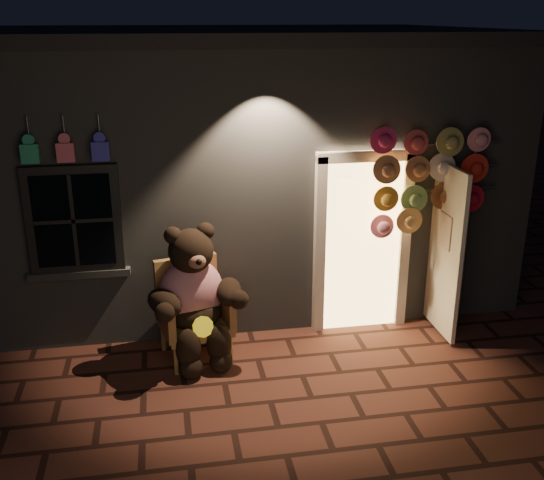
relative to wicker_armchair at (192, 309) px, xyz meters
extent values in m
plane|color=#542A20|center=(0.69, -1.12, -0.54)|extent=(60.00, 60.00, 0.00)
cube|color=slate|center=(0.69, 2.88, 1.11)|extent=(7.00, 5.00, 3.30)
cube|color=black|center=(0.69, 2.88, 2.84)|extent=(7.30, 5.30, 0.16)
cube|color=black|center=(-1.21, 0.34, 1.01)|extent=(1.00, 0.10, 1.20)
cube|color=black|center=(-1.21, 0.31, 1.01)|extent=(0.82, 0.06, 1.02)
cube|color=slate|center=(-1.21, 0.34, 0.38)|extent=(1.10, 0.14, 0.08)
cube|color=#EBBF6A|center=(2.04, 0.36, 0.51)|extent=(0.92, 0.10, 2.10)
cube|color=beige|center=(1.52, 0.32, 0.51)|extent=(0.12, 0.12, 2.20)
cube|color=beige|center=(2.56, 0.32, 0.51)|extent=(0.12, 0.12, 2.20)
cube|color=beige|center=(2.04, 0.32, 1.59)|extent=(1.16, 0.12, 0.12)
cube|color=beige|center=(2.94, -0.02, 0.51)|extent=(0.05, 0.80, 2.00)
cube|color=#278F63|center=(-1.56, 0.26, 1.76)|extent=(0.18, 0.07, 0.20)
cylinder|color=#59595E|center=(-1.56, 0.32, 2.01)|extent=(0.02, 0.02, 0.25)
cube|color=#CF5567|center=(-1.21, 0.26, 1.76)|extent=(0.18, 0.07, 0.20)
cylinder|color=#59595E|center=(-1.21, 0.32, 2.01)|extent=(0.02, 0.02, 0.25)
cube|color=#312EA2|center=(-0.86, 0.26, 1.76)|extent=(0.18, 0.07, 0.20)
cylinder|color=#59595E|center=(-0.86, 0.32, 2.01)|extent=(0.02, 0.02, 0.25)
cube|color=#AB8942|center=(0.02, -0.09, -0.17)|extent=(0.84, 0.80, 0.10)
cube|color=#AB8942|center=(-0.05, 0.21, 0.19)|extent=(0.71, 0.24, 0.71)
cube|color=#AB8942|center=(-0.30, -0.18, 0.04)|extent=(0.22, 0.61, 0.41)
cube|color=#AB8942|center=(0.35, -0.03, 0.04)|extent=(0.22, 0.61, 0.41)
cylinder|color=#AB8942|center=(-0.21, -0.43, -0.38)|extent=(0.05, 0.05, 0.33)
cylinder|color=#AB8942|center=(0.38, -0.30, -0.38)|extent=(0.05, 0.05, 0.33)
cylinder|color=#AB8942|center=(-0.34, 0.12, -0.38)|extent=(0.05, 0.05, 0.33)
cylinder|color=#AB8942|center=(0.25, 0.26, -0.38)|extent=(0.05, 0.05, 0.33)
ellipsoid|color=red|center=(0.00, -0.03, 0.23)|extent=(0.82, 0.72, 0.75)
ellipsoid|color=black|center=(0.02, -0.12, 0.01)|extent=(0.69, 0.62, 0.35)
sphere|color=black|center=(0.01, -0.09, 0.72)|extent=(0.58, 0.58, 0.48)
sphere|color=black|center=(-0.17, -0.10, 0.91)|extent=(0.19, 0.19, 0.19)
sphere|color=black|center=(0.17, -0.02, 0.91)|extent=(0.19, 0.19, 0.19)
ellipsoid|color=#915C42|center=(0.06, -0.30, 0.68)|extent=(0.21, 0.17, 0.15)
ellipsoid|color=black|center=(-0.30, -0.34, 0.26)|extent=(0.50, 0.56, 0.27)
ellipsoid|color=black|center=(0.40, -0.18, 0.26)|extent=(0.33, 0.52, 0.27)
ellipsoid|color=black|center=(-0.08, -0.46, -0.24)|extent=(0.27, 0.27, 0.46)
ellipsoid|color=black|center=(0.25, -0.39, -0.24)|extent=(0.27, 0.27, 0.46)
sphere|color=black|center=(-0.06, -0.52, -0.43)|extent=(0.25, 0.25, 0.25)
sphere|color=black|center=(0.26, -0.45, -0.43)|extent=(0.25, 0.25, 0.25)
cylinder|color=yellow|center=(0.09, -0.42, -0.01)|extent=(0.25, 0.14, 0.22)
cylinder|color=#59595E|center=(3.33, 0.26, 0.68)|extent=(0.04, 0.04, 2.44)
cylinder|color=#59595E|center=(3.06, 0.24, 1.71)|extent=(1.08, 0.03, 0.03)
cylinder|color=#59595E|center=(3.06, 0.24, 1.44)|extent=(1.08, 0.03, 0.03)
cylinder|color=#59595E|center=(3.06, 0.24, 1.17)|extent=(1.08, 0.03, 0.03)
cylinder|color=#BC2659|center=(2.19, 0.18, 1.76)|extent=(0.31, 0.11, 0.31)
cylinder|color=#CC4644|center=(2.55, 0.15, 1.76)|extent=(0.31, 0.11, 0.31)
cylinder|color=#A2994C|center=(2.91, 0.12, 1.76)|extent=(0.31, 0.11, 0.31)
cylinder|color=pink|center=(3.27, 0.18, 1.76)|extent=(0.31, 0.11, 0.31)
cylinder|color=#C57F4F|center=(2.19, 0.15, 1.44)|extent=(0.31, 0.11, 0.31)
cylinder|color=#C07849|center=(2.55, 0.12, 1.44)|extent=(0.31, 0.11, 0.31)
cylinder|color=beige|center=(2.91, 0.18, 1.44)|extent=(0.31, 0.11, 0.31)
cylinder|color=#FF311F|center=(3.27, 0.15, 1.44)|extent=(0.31, 0.11, 0.31)
cylinder|color=gold|center=(2.19, 0.12, 1.13)|extent=(0.31, 0.11, 0.31)
cylinder|color=#74A664|center=(2.55, 0.18, 1.13)|extent=(0.31, 0.11, 0.31)
cylinder|color=brown|center=(2.91, 0.15, 1.13)|extent=(0.31, 0.11, 0.31)
cylinder|color=red|center=(3.27, 0.12, 1.13)|extent=(0.31, 0.11, 0.31)
cylinder|color=pink|center=(2.19, 0.18, 0.81)|extent=(0.31, 0.11, 0.31)
cylinder|color=#FEC374|center=(2.55, 0.15, 0.81)|extent=(0.31, 0.11, 0.31)
camera|label=1|loc=(-0.23, -6.46, 3.10)|focal=42.00mm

